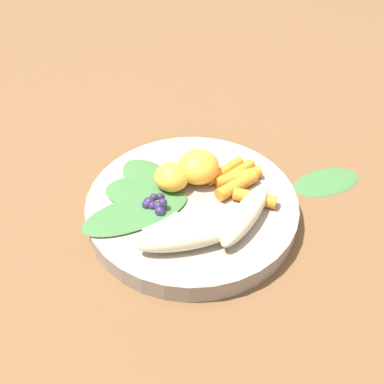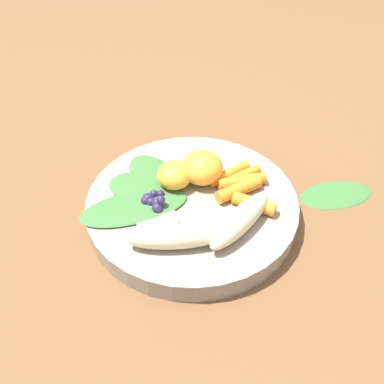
{
  "view_description": "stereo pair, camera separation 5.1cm",
  "coord_description": "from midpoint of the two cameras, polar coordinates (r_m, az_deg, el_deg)",
  "views": [
    {
      "loc": [
        -0.08,
        0.36,
        0.38
      ],
      "look_at": [
        0.0,
        0.0,
        0.04
      ],
      "focal_mm": 37.23,
      "sensor_mm": 36.0,
      "label": 1
    },
    {
      "loc": [
        -0.13,
        0.35,
        0.38
      ],
      "look_at": [
        0.0,
        0.0,
        0.04
      ],
      "focal_mm": 37.23,
      "sensor_mm": 36.0,
      "label": 2
    }
  ],
  "objects": [
    {
      "name": "carrot_mid_left",
      "position": [
        0.52,
        3.7,
        0.82
      ],
      "size": [
        0.05,
        0.06,
        0.02
      ],
      "primitive_type": "cylinder",
      "rotation": [
        0.0,
        1.57,
        4.02
      ],
      "color": "orange",
      "rests_on": "bowl"
    },
    {
      "name": "coconut_shred_patch",
      "position": [
        0.48,
        -7.29,
        -4.7
      ],
      "size": [
        0.05,
        0.05,
        0.0
      ],
      "primitive_type": "cylinder",
      "color": "white",
      "rests_on": "bowl"
    },
    {
      "name": "blueberry_pile",
      "position": [
        0.5,
        -8.24,
        -1.9
      ],
      "size": [
        0.03,
        0.04,
        0.02
      ],
      "color": "#2D234C",
      "rests_on": "bowl"
    },
    {
      "name": "kale_leaf_stray",
      "position": [
        0.6,
        16.48,
        1.43
      ],
      "size": [
        0.12,
        0.11,
        0.01
      ],
      "primitive_type": "ellipsoid",
      "rotation": [
        0.0,
        0.0,
        3.74
      ],
      "color": "#3D7038",
      "rests_on": "ground_plane"
    },
    {
      "name": "kale_leaf_left",
      "position": [
        0.54,
        -8.92,
        2.02
      ],
      "size": [
        0.11,
        0.1,
        0.0
      ],
      "primitive_type": "ellipsoid",
      "rotation": [
        0.0,
        0.0,
        5.68
      ],
      "color": "#3D7038",
      "rests_on": "bowl"
    },
    {
      "name": "kale_leaf_right",
      "position": [
        0.52,
        -10.16,
        -0.22
      ],
      "size": [
        0.09,
        0.06,
        0.0
      ],
      "primitive_type": "ellipsoid",
      "rotation": [
        0.0,
        0.0,
        6.27
      ],
      "color": "#3D7038",
      "rests_on": "bowl"
    },
    {
      "name": "carrot_mid_right",
      "position": [
        0.53,
        3.97,
        2.01
      ],
      "size": [
        0.06,
        0.05,
        0.02
      ],
      "primitive_type": "cylinder",
      "rotation": [
        0.0,
        1.57,
        3.73
      ],
      "color": "orange",
      "rests_on": "bowl"
    },
    {
      "name": "carrot_rear",
      "position": [
        0.54,
        3.6,
        2.53
      ],
      "size": [
        0.05,
        0.06,
        0.01
      ],
      "primitive_type": "cylinder",
      "rotation": [
        0.0,
        1.57,
        4.09
      ],
      "color": "orange",
      "rests_on": "bowl"
    },
    {
      "name": "carrot_small",
      "position": [
        0.54,
        2.04,
        2.96
      ],
      "size": [
        0.05,
        0.06,
        0.01
      ],
      "primitive_type": "cylinder",
      "rotation": [
        0.0,
        1.57,
        4.12
      ],
      "color": "orange",
      "rests_on": "bowl"
    },
    {
      "name": "banana_peeled_left",
      "position": [
        0.47,
        4.66,
        -3.42
      ],
      "size": [
        0.06,
        0.12,
        0.03
      ],
      "primitive_type": "ellipsoid",
      "rotation": [
        0.0,
        0.0,
        4.38
      ],
      "color": "beige",
      "rests_on": "bowl"
    },
    {
      "name": "carrot_front",
      "position": [
        0.5,
        6.15,
        -1.0
      ],
      "size": [
        0.06,
        0.02,
        0.02
      ],
      "primitive_type": "cylinder",
      "rotation": [
        0.0,
        1.57,
        3.03
      ],
      "color": "orange",
      "rests_on": "bowl"
    },
    {
      "name": "bowl",
      "position": [
        0.52,
        -2.77,
        -2.07
      ],
      "size": [
        0.27,
        0.27,
        0.03
      ],
      "primitive_type": "cylinder",
      "color": "gray",
      "rests_on": "ground_plane"
    },
    {
      "name": "orange_segment_near",
      "position": [
        0.52,
        -5.71,
        2.04
      ],
      "size": [
        0.05,
        0.05,
        0.03
      ],
      "primitive_type": "ellipsoid",
      "color": "#F4A833",
      "rests_on": "bowl"
    },
    {
      "name": "banana_peeled_right",
      "position": [
        0.45,
        -4.15,
        -6.73
      ],
      "size": [
        0.11,
        0.07,
        0.03
      ],
      "primitive_type": "ellipsoid",
      "rotation": [
        0.0,
        0.0,
        3.57
      ],
      "color": "beige",
      "rests_on": "bowl"
    },
    {
      "name": "ground_plane",
      "position": [
        0.53,
        -2.72,
        -3.14
      ],
      "size": [
        2.4,
        2.4,
        0.0
      ],
      "primitive_type": "plane",
      "color": "brown"
    },
    {
      "name": "kale_leaf_rear",
      "position": [
        0.5,
        -10.89,
        -3.02
      ],
      "size": [
        0.14,
        0.13,
        0.0
      ],
      "primitive_type": "ellipsoid",
      "rotation": [
        0.0,
        0.0,
        6.97
      ],
      "color": "#3D7038",
      "rests_on": "bowl"
    },
    {
      "name": "orange_segment_far",
      "position": [
        0.53,
        -1.94,
        3.5
      ],
      "size": [
        0.06,
        0.06,
        0.04
      ],
      "primitive_type": "ellipsoid",
      "color": "#F4A833",
      "rests_on": "bowl"
    }
  ]
}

